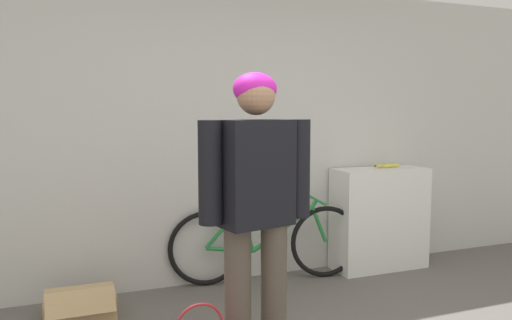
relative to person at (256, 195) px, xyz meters
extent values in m
cube|color=silver|center=(0.23, 1.46, 0.29)|extent=(8.00, 0.06, 2.60)
cube|color=white|center=(0.78, 1.43, -0.66)|extent=(0.08, 0.01, 0.12)
cube|color=white|center=(1.75, 1.23, -0.53)|extent=(0.91, 0.36, 0.96)
cylinder|color=#4C4238|center=(-0.12, 0.00, -0.60)|extent=(0.16, 0.16, 0.83)
cylinder|color=#4C4238|center=(0.12, 0.00, -0.60)|extent=(0.16, 0.16, 0.83)
cube|color=black|center=(0.00, 0.00, 0.13)|extent=(0.46, 0.32, 0.63)
cylinder|color=black|center=(-0.28, 0.00, 0.15)|extent=(0.14, 0.14, 0.59)
cylinder|color=black|center=(0.28, 0.00, 0.15)|extent=(0.14, 0.14, 0.59)
sphere|color=#A37556|center=(0.00, 0.00, 0.58)|extent=(0.23, 0.23, 0.23)
ellipsoid|color=#D11EAD|center=(0.00, 0.02, 0.62)|extent=(0.26, 0.24, 0.19)
torus|color=black|center=(0.07, 1.36, -0.69)|extent=(0.65, 0.15, 0.65)
torus|color=black|center=(1.14, 1.18, -0.69)|extent=(0.65, 0.15, 0.65)
cylinder|color=#237A38|center=(0.27, 1.33, -0.71)|extent=(0.42, 0.10, 0.08)
cylinder|color=#237A38|center=(0.22, 1.33, -0.51)|extent=(0.33, 0.09, 0.37)
cylinder|color=#237A38|center=(0.42, 1.30, -0.54)|extent=(0.14, 0.06, 0.40)
cylinder|color=#237A38|center=(0.74, 1.25, -0.55)|extent=(0.56, 0.13, 0.41)
cylinder|color=#237A38|center=(0.69, 1.26, -0.35)|extent=(0.65, 0.14, 0.05)
cylinder|color=#237A38|center=(1.07, 1.19, -0.52)|extent=(0.17, 0.06, 0.34)
cylinder|color=#237A38|center=(1.03, 1.20, -0.33)|extent=(0.07, 0.04, 0.08)
cylinder|color=#237A38|center=(1.05, 1.20, -0.30)|extent=(0.10, 0.46, 0.02)
ellipsoid|color=black|center=(0.37, 1.31, -0.32)|extent=(0.23, 0.11, 0.05)
ellipsoid|color=#EAD64C|center=(1.84, 1.24, -0.03)|extent=(0.13, 0.04, 0.04)
ellipsoid|color=#EAD64C|center=(1.75, 1.26, -0.03)|extent=(0.12, 0.08, 0.04)
ellipsoid|color=#EAD64C|center=(1.92, 1.26, -0.03)|extent=(0.12, 0.08, 0.03)
sphere|color=brown|center=(1.71, 1.27, -0.03)|extent=(0.02, 0.02, 0.02)
cube|color=tan|center=(-0.98, 1.01, -0.91)|extent=(0.49, 0.34, 0.20)
cube|color=tan|center=(-0.98, 0.83, -0.83)|extent=(0.46, 0.12, 0.15)
camera|label=1|loc=(-1.05, -2.71, 0.50)|focal=35.00mm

